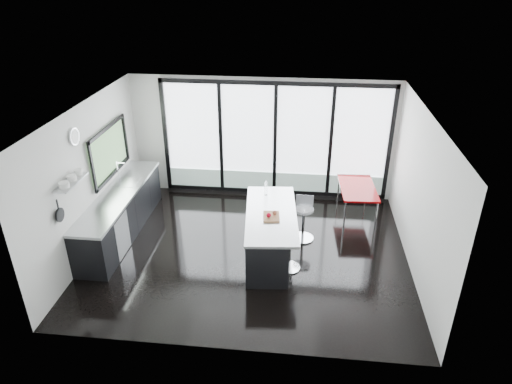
# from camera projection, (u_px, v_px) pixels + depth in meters

# --- Properties ---
(floor) EXTENTS (6.00, 5.00, 0.00)m
(floor) POSITION_uv_depth(u_px,v_px,m) (249.00, 251.00, 8.84)
(floor) COLOR black
(floor) RESTS_ON ground
(ceiling) EXTENTS (6.00, 5.00, 0.00)m
(ceiling) POSITION_uv_depth(u_px,v_px,m) (248.00, 111.00, 7.57)
(ceiling) COLOR white
(ceiling) RESTS_ON wall_back
(wall_back) EXTENTS (6.00, 0.09, 2.80)m
(wall_back) POSITION_uv_depth(u_px,v_px,m) (274.00, 145.00, 10.42)
(wall_back) COLOR beige
(wall_back) RESTS_ON ground
(wall_front) EXTENTS (6.00, 0.00, 2.80)m
(wall_front) POSITION_uv_depth(u_px,v_px,m) (225.00, 271.00, 5.99)
(wall_front) COLOR beige
(wall_front) RESTS_ON ground
(wall_left) EXTENTS (0.26, 5.00, 2.80)m
(wall_left) POSITION_uv_depth(u_px,v_px,m) (95.00, 165.00, 8.66)
(wall_left) COLOR beige
(wall_left) RESTS_ON ground
(wall_right) EXTENTS (0.00, 5.00, 2.80)m
(wall_right) POSITION_uv_depth(u_px,v_px,m) (420.00, 195.00, 7.91)
(wall_right) COLOR beige
(wall_right) RESTS_ON ground
(counter_cabinets) EXTENTS (0.69, 3.24, 1.36)m
(counter_cabinets) POSITION_uv_depth(u_px,v_px,m) (121.00, 213.00, 9.24)
(counter_cabinets) COLOR black
(counter_cabinets) RESTS_ON floor
(island) EXTENTS (1.13, 2.27, 1.17)m
(island) POSITION_uv_depth(u_px,v_px,m) (267.00, 233.00, 8.57)
(island) COLOR black
(island) RESTS_ON floor
(bar_stool_near) EXTENTS (0.54, 0.54, 0.65)m
(bar_stool_near) POSITION_uv_depth(u_px,v_px,m) (289.00, 253.00, 8.22)
(bar_stool_near) COLOR silver
(bar_stool_near) RESTS_ON floor
(bar_stool_far) EXTENTS (0.46, 0.46, 0.71)m
(bar_stool_far) POSITION_uv_depth(u_px,v_px,m) (303.00, 224.00, 9.09)
(bar_stool_far) COLOR silver
(bar_stool_far) RESTS_ON floor
(red_table) EXTENTS (0.81, 1.34, 0.70)m
(red_table) POSITION_uv_depth(u_px,v_px,m) (356.00, 201.00, 9.93)
(red_table) COLOR #800305
(red_table) RESTS_ON floor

